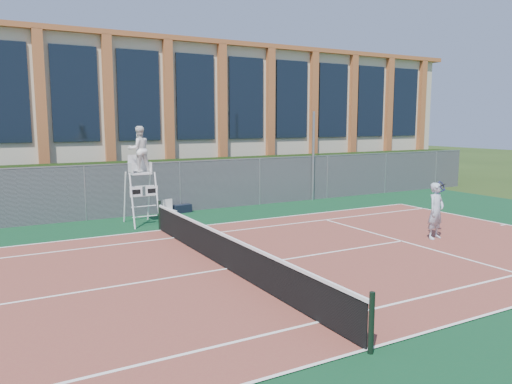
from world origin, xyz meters
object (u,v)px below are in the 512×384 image
umpire_chair (139,152)px  tennis_player (436,211)px  plastic_chair (169,208)px  steel_pole (313,156)px

umpire_chair → tennis_player: (7.91, -7.32, -1.81)m
plastic_chair → steel_pole: bearing=11.6°
tennis_player → plastic_chair: bearing=133.0°
umpire_chair → steel_pole: bearing=10.1°
plastic_chair → tennis_player: bearing=-47.0°
steel_pole → tennis_player: 9.16m
steel_pole → plastic_chair: (-8.17, -1.67, -1.70)m
umpire_chair → tennis_player: 10.93m
steel_pole → plastic_chair: 8.51m
steel_pole → tennis_player: size_ratio=2.35×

